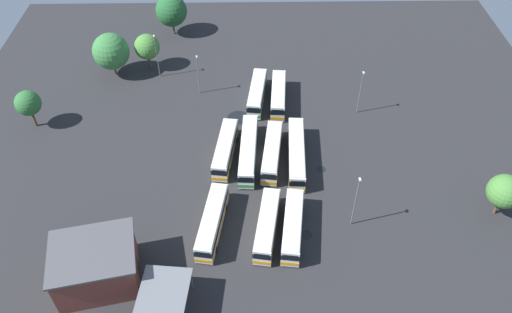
{
  "coord_description": "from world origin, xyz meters",
  "views": [
    {
      "loc": [
        60.22,
        -1.87,
        58.38
      ],
      "look_at": [
        1.19,
        -0.84,
        1.51
      ],
      "focal_mm": 35.18,
      "sensor_mm": 36.0,
      "label": 1
    }
  ],
  "objects_px": {
    "bus_row1_slot3": "(296,153)",
    "tree_northwest": "(171,11)",
    "bus_row1_slot1": "(248,150)",
    "lamp_post_by_building": "(360,91)",
    "lamp_post_mid_lot": "(157,55)",
    "lamp_post_near_entrance": "(356,200)",
    "tree_south_edge": "(505,191)",
    "bus_row0_slot1": "(257,93)",
    "tree_northeast": "(28,103)",
    "bus_row1_slot2": "(272,152)",
    "maintenance_shelter": "(162,301)",
    "depot_building": "(96,265)",
    "tree_east_edge": "(111,51)",
    "bus_row2_slot0": "(212,222)",
    "tree_west_edge": "(147,47)",
    "bus_row2_slot3": "(293,226)",
    "bus_row1_slot0": "(225,149)",
    "bus_row0_slot2": "(278,95)",
    "lamp_post_far_corner": "(198,73)",
    "bus_row2_slot2": "(267,225)"
  },
  "relations": [
    {
      "from": "bus_row0_slot2",
      "to": "tree_east_edge",
      "type": "xyz_separation_m",
      "value": [
        -9.94,
        -32.36,
        3.51
      ]
    },
    {
      "from": "bus_row1_slot1",
      "to": "bus_row2_slot2",
      "type": "relative_size",
      "value": 1.24
    },
    {
      "from": "bus_row2_slot0",
      "to": "lamp_post_mid_lot",
      "type": "bearing_deg",
      "value": -162.37
    },
    {
      "from": "lamp_post_mid_lot",
      "to": "lamp_post_near_entrance",
      "type": "distance_m",
      "value": 50.32
    },
    {
      "from": "bus_row1_slot2",
      "to": "lamp_post_by_building",
      "type": "xyz_separation_m",
      "value": [
        -12.43,
        16.21,
        3.01
      ]
    },
    {
      "from": "lamp_post_by_building",
      "to": "tree_south_edge",
      "type": "relative_size",
      "value": 1.21
    },
    {
      "from": "bus_row2_slot0",
      "to": "maintenance_shelter",
      "type": "bearing_deg",
      "value": -21.2
    },
    {
      "from": "bus_row1_slot1",
      "to": "bus_row2_slot3",
      "type": "height_order",
      "value": "same"
    },
    {
      "from": "bus_row2_slot2",
      "to": "lamp_post_near_entrance",
      "type": "xyz_separation_m",
      "value": [
        -1.51,
        12.4,
        3.39
      ]
    },
    {
      "from": "bus_row0_slot1",
      "to": "bus_row1_slot0",
      "type": "xyz_separation_m",
      "value": [
        15.29,
        -5.56,
        0.0
      ]
    },
    {
      "from": "bus_row1_slot1",
      "to": "bus_row2_slot3",
      "type": "relative_size",
      "value": 1.24
    },
    {
      "from": "bus_row0_slot1",
      "to": "tree_east_edge",
      "type": "xyz_separation_m",
      "value": [
        -9.31,
        -28.42,
        3.51
      ]
    },
    {
      "from": "bus_row1_slot3",
      "to": "tree_northeast",
      "type": "bearing_deg",
      "value": -102.2
    },
    {
      "from": "bus_row2_slot3",
      "to": "tree_west_edge",
      "type": "distance_m",
      "value": 50.5
    },
    {
      "from": "bus_row1_slot2",
      "to": "tree_south_edge",
      "type": "xyz_separation_m",
      "value": [
        11.9,
        32.98,
        2.92
      ]
    },
    {
      "from": "tree_east_edge",
      "to": "tree_west_edge",
      "type": "relative_size",
      "value": 1.19
    },
    {
      "from": "tree_northwest",
      "to": "bus_row2_slot2",
      "type": "bearing_deg",
      "value": 18.7
    },
    {
      "from": "bus_row1_slot3",
      "to": "tree_northwest",
      "type": "height_order",
      "value": "tree_northwest"
    },
    {
      "from": "lamp_post_mid_lot",
      "to": "tree_east_edge",
      "type": "height_order",
      "value": "lamp_post_mid_lot"
    },
    {
      "from": "depot_building",
      "to": "lamp_post_far_corner",
      "type": "xyz_separation_m",
      "value": [
        -41.34,
        10.61,
        1.34
      ]
    },
    {
      "from": "lamp_post_far_corner",
      "to": "tree_west_edge",
      "type": "relative_size",
      "value": 1.09
    },
    {
      "from": "bus_row1_slot1",
      "to": "lamp_post_by_building",
      "type": "xyz_separation_m",
      "value": [
        -11.82,
        20.09,
        3.01
      ]
    },
    {
      "from": "bus_row1_slot0",
      "to": "bus_row2_slot0",
      "type": "relative_size",
      "value": 0.99
    },
    {
      "from": "tree_west_edge",
      "to": "lamp_post_mid_lot",
      "type": "bearing_deg",
      "value": 37.32
    },
    {
      "from": "bus_row1_slot0",
      "to": "bus_row1_slot3",
      "type": "relative_size",
      "value": 0.84
    },
    {
      "from": "bus_row1_slot0",
      "to": "bus_row1_slot1",
      "type": "distance_m",
      "value": 3.84
    },
    {
      "from": "tree_south_edge",
      "to": "lamp_post_near_entrance",
      "type": "bearing_deg",
      "value": -85.44
    },
    {
      "from": "bus_row2_slot3",
      "to": "lamp_post_by_building",
      "type": "relative_size",
      "value": 1.35
    },
    {
      "from": "bus_row1_slot2",
      "to": "lamp_post_mid_lot",
      "type": "bearing_deg",
      "value": -138.81
    },
    {
      "from": "bus_row2_slot2",
      "to": "tree_west_edge",
      "type": "bearing_deg",
      "value": -152.21
    },
    {
      "from": "bus_row0_slot1",
      "to": "bus_row1_slot1",
      "type": "xyz_separation_m",
      "value": [
        15.56,
        -1.73,
        0.0
      ]
    },
    {
      "from": "bus_row1_slot1",
      "to": "bus_row1_slot2",
      "type": "relative_size",
      "value": 1.17
    },
    {
      "from": "bus_row2_slot0",
      "to": "bus_row2_slot3",
      "type": "bearing_deg",
      "value": 84.98
    },
    {
      "from": "bus_row1_slot3",
      "to": "depot_building",
      "type": "bearing_deg",
      "value": -51.5
    },
    {
      "from": "lamp_post_far_corner",
      "to": "tree_northeast",
      "type": "distance_m",
      "value": 30.18
    },
    {
      "from": "bus_row0_slot1",
      "to": "lamp_post_mid_lot",
      "type": "bearing_deg",
      "value": -113.57
    },
    {
      "from": "bus_row0_slot2",
      "to": "tree_south_edge",
      "type": "height_order",
      "value": "tree_south_edge"
    },
    {
      "from": "depot_building",
      "to": "lamp_post_by_building",
      "type": "height_order",
      "value": "lamp_post_by_building"
    },
    {
      "from": "tree_northeast",
      "to": "bus_row1_slot2",
      "type": "bearing_deg",
      "value": 77.06
    },
    {
      "from": "bus_row1_slot2",
      "to": "maintenance_shelter",
      "type": "relative_size",
      "value": 1.27
    },
    {
      "from": "bus_row0_slot2",
      "to": "bus_row2_slot3",
      "type": "relative_size",
      "value": 1.01
    },
    {
      "from": "lamp_post_near_entrance",
      "to": "tree_east_edge",
      "type": "xyz_separation_m",
      "value": [
        -39.12,
        -41.66,
        0.12
      ]
    },
    {
      "from": "bus_row2_slot0",
      "to": "tree_northeast",
      "type": "distance_m",
      "value": 40.69
    },
    {
      "from": "bus_row1_slot2",
      "to": "tree_west_edge",
      "type": "bearing_deg",
      "value": -139.21
    },
    {
      "from": "bus_row2_slot0",
      "to": "lamp_post_near_entrance",
      "type": "xyz_separation_m",
      "value": [
        -0.73,
        20.26,
        3.39
      ]
    },
    {
      "from": "lamp_post_near_entrance",
      "to": "bus_row1_slot2",
      "type": "bearing_deg",
      "value": -140.88
    },
    {
      "from": "bus_row1_slot2",
      "to": "tree_northwest",
      "type": "bearing_deg",
      "value": -153.68
    },
    {
      "from": "lamp_post_near_entrance",
      "to": "lamp_post_by_building",
      "type": "height_order",
      "value": "lamp_post_near_entrance"
    },
    {
      "from": "bus_row2_slot0",
      "to": "tree_northwest",
      "type": "height_order",
      "value": "tree_northwest"
    },
    {
      "from": "tree_west_edge",
      "to": "tree_northwest",
      "type": "height_order",
      "value": "tree_northwest"
    }
  ]
}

